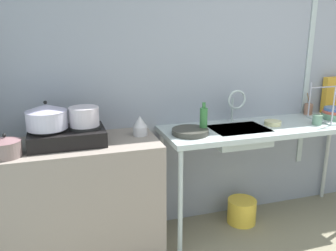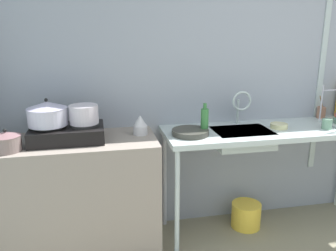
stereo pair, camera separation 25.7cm
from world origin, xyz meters
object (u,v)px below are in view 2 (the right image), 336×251
(cup_by_rack, at_px, (327,124))
(utensil_jar, at_px, (321,112))
(bucket_on_floor, at_px, (246,215))
(percolator, at_px, (140,125))
(small_bowl_on_drainboard, at_px, (279,126))
(frying_pan, at_px, (190,132))
(pot_on_right_burner, at_px, (84,114))
(faucet, at_px, (241,103))
(pot_on_left_burner, at_px, (47,113))
(pot_beside_stove, at_px, (6,142))
(bottle_by_sink, at_px, (205,121))
(sink_basin, at_px, (242,138))
(stove, at_px, (67,133))

(cup_by_rack, relative_size, utensil_jar, 0.40)
(bucket_on_floor, bearing_deg, percolator, -179.65)
(small_bowl_on_drainboard, distance_m, bucket_on_floor, 0.82)
(cup_by_rack, xyz_separation_m, bucket_on_floor, (-0.55, 0.16, -0.81))
(frying_pan, xyz_separation_m, bucket_on_floor, (0.53, 0.09, -0.79))
(pot_on_right_burner, height_order, faucet, faucet)
(pot_on_left_burner, relative_size, frying_pan, 0.98)
(pot_on_left_burner, xyz_separation_m, faucet, (1.46, 0.13, -0.01))
(percolator, bearing_deg, bucket_on_floor, 0.35)
(faucet, bearing_deg, pot_on_left_burner, -175.06)
(pot_beside_stove, bearing_deg, utensil_jar, 8.12)
(small_bowl_on_drainboard, bearing_deg, pot_beside_stove, -176.07)
(cup_by_rack, height_order, bucket_on_floor, cup_by_rack)
(faucet, distance_m, utensil_jar, 0.81)
(percolator, distance_m, frying_pan, 0.37)
(percolator, xyz_separation_m, small_bowl_on_drainboard, (1.09, -0.05, -0.05))
(pot_on_right_burner, height_order, bottle_by_sink, pot_on_right_burner)
(bottle_by_sink, bearing_deg, pot_beside_stove, -175.11)
(faucet, xyz_separation_m, utensil_jar, (0.79, 0.09, -0.14))
(sink_basin, bearing_deg, percolator, 176.01)
(pot_beside_stove, relative_size, bucket_on_floor, 0.76)
(percolator, height_order, cup_by_rack, percolator)
(percolator, relative_size, small_bowl_on_drainboard, 1.09)
(stove, height_order, bucket_on_floor, stove)
(pot_on_left_burner, relative_size, percolator, 1.83)
(stove, relative_size, faucet, 1.76)
(pot_on_right_burner, height_order, frying_pan, pot_on_right_burner)
(stove, bearing_deg, pot_on_right_burner, 0.00)
(pot_on_right_burner, relative_size, utensil_jar, 1.00)
(percolator, xyz_separation_m, frying_pan, (0.36, -0.09, -0.05))
(percolator, distance_m, small_bowl_on_drainboard, 1.09)
(pot_on_right_burner, distance_m, percolator, 0.41)
(pot_beside_stove, relative_size, percolator, 1.29)
(frying_pan, height_order, cup_by_rack, cup_by_rack)
(pot_on_right_burner, bearing_deg, frying_pan, -3.07)
(small_bowl_on_drainboard, bearing_deg, pot_on_right_burner, 179.78)
(pot_on_right_burner, bearing_deg, utensil_jar, 6.10)
(utensil_jar, bearing_deg, pot_on_right_burner, -173.90)
(pot_beside_stove, distance_m, percolator, 0.90)
(stove, xyz_separation_m, utensil_jar, (2.13, 0.22, -0.01))
(frying_pan, xyz_separation_m, cup_by_rack, (1.08, -0.06, 0.02))
(frying_pan, bearing_deg, pot_on_right_burner, 176.93)
(percolator, distance_m, cup_by_rack, 1.45)
(sink_basin, distance_m, cup_by_rack, 0.68)
(faucet, distance_m, small_bowl_on_drainboard, 0.35)
(small_bowl_on_drainboard, bearing_deg, bucket_on_floor, 164.04)
(faucet, relative_size, small_bowl_on_drainboard, 2.11)
(frying_pan, bearing_deg, percolator, 166.37)
(pot_on_right_burner, relative_size, percolator, 1.36)
(pot_on_left_burner, xyz_separation_m, frying_pan, (1.00, -0.04, -0.18))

